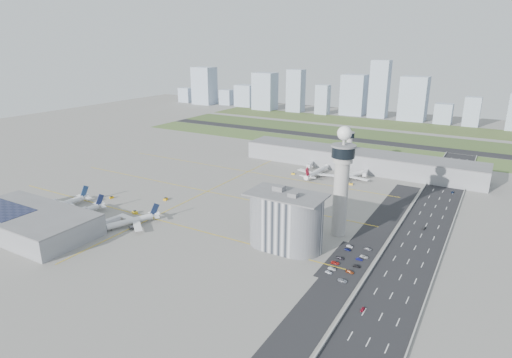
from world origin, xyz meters
The scene contains 63 objects.
ground centered at (0.00, 0.00, 0.00)m, with size 1000.00×1000.00×0.00m, color gray.
grass_strip_0 centered at (-20.00, 225.00, 0.04)m, with size 480.00×50.00×0.08m, color #49602D.
grass_strip_1 centered at (-20.00, 300.00, 0.04)m, with size 480.00×60.00×0.08m, color #3B5327.
grass_strip_2 centered at (-20.00, 380.00, 0.04)m, with size 480.00×70.00×0.08m, color #435528.
runway centered at (-20.00, 262.00, 0.06)m, with size 480.00×22.00×0.10m, color black.
highway centered at (115.00, 0.00, 0.05)m, with size 28.00×500.00×0.10m, color black.
barrier_left centered at (101.00, 0.00, 0.60)m, with size 0.60×500.00×1.20m, color #9E9E99.
barrier_right centered at (129.00, 0.00, 0.60)m, with size 0.60×500.00×1.20m, color #9E9E99.
landside_road centered at (90.00, -10.00, 0.04)m, with size 18.00×260.00×0.08m, color black.
parking_lot centered at (88.00, -22.00, 0.05)m, with size 20.00×44.00×0.10m, color black.
taxiway_line_h_0 centered at (-40.00, -30.00, 0.01)m, with size 260.00×0.60×0.01m, color yellow.
taxiway_line_h_1 centered at (-40.00, 30.00, 0.01)m, with size 260.00×0.60×0.01m, color yellow.
taxiway_line_h_2 centered at (-40.00, 90.00, 0.01)m, with size 260.00×0.60×0.01m, color yellow.
taxiway_line_v centered at (-40.00, 30.00, 0.01)m, with size 0.60×260.00×0.01m, color yellow.
control_tower centered at (72.00, 8.00, 35.04)m, with size 14.00×14.00×64.50m.
secondary_tower centered at (30.00, 150.00, 18.80)m, with size 8.60×8.60×31.90m.
admin_building centered at (51.99, -22.00, 15.30)m, with size 42.00×24.00×33.50m.
terminal_pier centered at (40.00, 148.00, 7.90)m, with size 210.00×32.00×15.80m.
near_terminal centered at (-88.07, -82.02, 6.43)m, with size 84.00×42.00×13.00m.
airplane_near_a centered at (-103.48, -48.48, 5.73)m, with size 40.95×34.81×11.47m, color white, non-canonical shape.
airplane_near_b centered at (-82.37, -52.97, 5.40)m, with size 38.56×32.78×10.80m, color white, non-canonical shape.
airplane_near_c centered at (-42.94, -45.78, 5.37)m, with size 38.36×32.61×10.74m, color white, non-canonical shape.
airplane_far_a centered at (16.45, 109.43, 5.86)m, with size 41.88×35.59×11.73m, color white, non-canonical shape.
airplane_far_b centered at (45.19, 116.96, 5.37)m, with size 38.39×32.63×10.75m, color white, non-canonical shape.
jet_bridge_near_0 centered at (-113.00, -61.00, 2.85)m, with size 14.00×3.00×5.70m, color silver, non-canonical shape.
jet_bridge_near_1 centered at (-83.00, -61.00, 2.85)m, with size 14.00×3.00×5.70m, color silver, non-canonical shape.
jet_bridge_near_2 centered at (-53.00, -61.00, 2.85)m, with size 14.00×3.00×5.70m, color silver, non-canonical shape.
jet_bridge_far_0 centered at (2.00, 132.00, 2.85)m, with size 14.00×3.00×5.70m, color silver, non-canonical shape.
jet_bridge_far_1 centered at (52.00, 132.00, 2.85)m, with size 14.00×3.00×5.70m, color silver, non-canonical shape.
tug_0 centered at (-91.08, -17.22, 0.85)m, with size 2.00×2.91×1.69m, color #CC9008, non-canonical shape.
tug_1 centered at (-58.83, -43.55, 0.90)m, with size 2.14×3.11×1.81m, color #EAAB00, non-canonical shape.
tug_2 centered at (-55.19, -29.65, 1.04)m, with size 2.46×3.57×2.08m, color gold, non-canonical shape.
tug_3 centered at (-54.82, -0.10, 0.95)m, with size 2.25×3.28×1.90m, color #DC9D0D, non-canonical shape.
tug_4 centered at (-2.51, 102.59, 0.81)m, with size 1.92×2.80×1.63m, color yellow, non-canonical shape.
tug_5 centered at (49.19, 100.35, 0.92)m, with size 2.19×3.18×1.85m, color gold, non-canonical shape.
car_lot_0 centered at (83.66, -37.63, 0.58)m, with size 1.37×3.41×1.16m, color white.
car_lot_1 centered at (83.85, -33.65, 0.66)m, with size 1.39×3.98×1.31m, color #95989B.
car_lot_2 centered at (83.15, -27.07, 0.62)m, with size 2.05×4.44×1.23m, color red.
car_lot_3 centered at (83.72, -20.93, 0.58)m, with size 1.63×4.02×1.17m, color #28262F.
car_lot_4 centered at (83.86, -9.60, 0.62)m, with size 1.46×3.63×1.24m, color #0A0F47.
car_lot_5 centered at (83.55, -5.37, 0.60)m, with size 1.26×3.62×1.19m, color silver.
car_lot_6 centered at (92.12, -41.72, 0.62)m, with size 2.04×4.43×1.23m, color gray.
car_lot_7 centered at (92.51, -32.04, 0.62)m, with size 1.73×4.26×1.24m, color #9C421C.
car_lot_8 centered at (93.69, -24.82, 0.63)m, with size 1.48×3.68×1.25m, color black.
car_lot_9 centered at (92.66, -17.19, 0.59)m, with size 1.25×3.57×1.18m, color #0D0E50.
car_lot_10 centered at (94.07, -13.20, 0.62)m, with size 2.05×4.45×1.24m, color silver.
car_lot_11 centered at (93.21, -3.46, 0.61)m, with size 1.71×4.21×1.22m, color gray.
car_hw_0 centered at (107.13, -59.26, 0.55)m, with size 1.31×3.26×1.11m, color maroon.
car_hw_1 centered at (114.64, 40.40, 0.63)m, with size 1.33×3.80×1.25m, color black.
car_hw_2 centered at (121.63, 120.29, 0.56)m, with size 1.85×4.01×1.11m, color navy.
car_hw_4 centered at (107.71, 178.65, 0.64)m, with size 1.51×3.75×1.28m, color slate.
skyline_bldg_0 centered at (-377.77, 421.70, 13.25)m, with size 24.05×19.24×26.50m, color #9EADC1.
skyline_bldg_1 centered at (-331.22, 417.61, 32.80)m, with size 37.63×30.10×65.60m, color #9EADC1.
skyline_bldg_2 centered at (-291.25, 430.16, 13.39)m, with size 22.81×18.25×26.79m, color #9EADC1.
skyline_bldg_3 centered at (-252.58, 431.35, 18.47)m, with size 32.30×25.84×36.93m, color #9EADC1.
skyline_bldg_4 centered at (-204.47, 415.19, 30.18)m, with size 35.81×28.65×60.36m, color #9EADC1.
skyline_bldg_5 centered at (-150.11, 419.66, 33.44)m, with size 25.49×20.39×66.89m, color #9EADC1.
skyline_bldg_6 centered at (-102.68, 417.90, 22.60)m, with size 20.04×16.03×45.20m, color #9EADC1.
skyline_bldg_7 centered at (-59.44, 436.89, 30.61)m, with size 35.76×28.61×61.22m, color #9EADC1.
skyline_bldg_8 centered at (-19.42, 431.56, 41.69)m, with size 26.33×21.06×83.39m, color #9EADC1.
skyline_bldg_9 centered at (30.27, 432.32, 31.06)m, with size 36.96×29.57×62.11m, color #9EADC1.
skyline_bldg_10 centered at (73.27, 423.68, 13.87)m, with size 23.01×18.41×27.75m, color #9EADC1.
skyline_bldg_11 centered at (108.28, 423.34, 19.48)m, with size 20.22×16.18×38.97m, color #9EADC1.
Camera 1 is at (146.26, -215.93, 108.23)m, focal length 30.00 mm.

